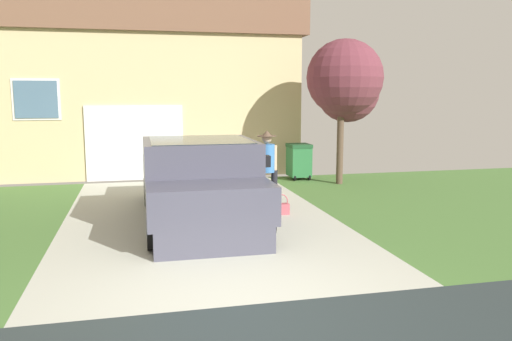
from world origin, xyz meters
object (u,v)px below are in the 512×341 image
(person_with_hat, at_px, (267,164))
(house_with_garage, at_px, (132,87))
(pickup_truck, at_px, (199,185))
(wheeled_trash_bin, at_px, (299,160))
(neighbor_tree, at_px, (346,83))
(handbag, at_px, (281,208))

(person_with_hat, height_order, house_with_garage, house_with_garage)
(pickup_truck, relative_size, wheeled_trash_bin, 5.03)
(wheeled_trash_bin, bearing_deg, house_with_garage, 137.86)
(house_with_garage, relative_size, neighbor_tree, 2.66)
(house_with_garage, height_order, wheeled_trash_bin, house_with_garage)
(pickup_truck, relative_size, house_with_garage, 0.50)
(pickup_truck, height_order, handbag, pickup_truck)
(pickup_truck, distance_m, house_with_garage, 8.96)
(pickup_truck, bearing_deg, person_with_hat, -158.18)
(house_with_garage, relative_size, wheeled_trash_bin, 10.16)
(handbag, relative_size, neighbor_tree, 0.11)
(wheeled_trash_bin, bearing_deg, neighbor_tree, -39.88)
(person_with_hat, bearing_deg, handbag, 122.60)
(person_with_hat, xyz_separation_m, handbag, (0.24, -0.23, -0.87))
(house_with_garage, bearing_deg, pickup_truck, -82.09)
(handbag, bearing_deg, neighbor_tree, 50.13)
(pickup_truck, xyz_separation_m, wheeled_trash_bin, (3.42, 4.48, -0.18))
(pickup_truck, height_order, neighbor_tree, neighbor_tree)
(house_with_garage, bearing_deg, handbag, -70.73)
(house_with_garage, xyz_separation_m, wheeled_trash_bin, (4.62, -4.18, -2.13))
(neighbor_tree, distance_m, wheeled_trash_bin, 2.56)
(pickup_truck, xyz_separation_m, handbag, (1.70, 0.34, -0.60))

